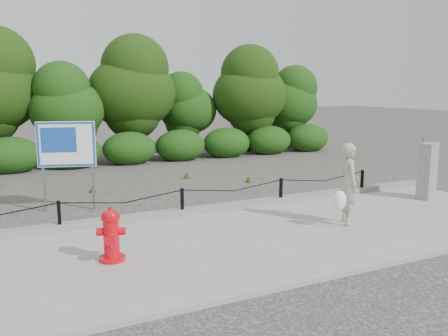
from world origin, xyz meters
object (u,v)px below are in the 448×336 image
at_px(pedestrian, 348,185).
at_px(advertising_sign, 66,148).
at_px(utility_cabinet, 427,171).
at_px(fire_hydrant, 111,235).

bearing_deg(pedestrian, advertising_sign, 75.65).
relative_size(pedestrian, utility_cabinet, 1.08).
xyz_separation_m(fire_hydrant, pedestrian, (4.70, -0.07, 0.38)).
bearing_deg(advertising_sign, pedestrian, -21.17).
distance_m(fire_hydrant, utility_cabinet, 7.98).
height_order(utility_cabinet, advertising_sign, advertising_sign).
height_order(fire_hydrant, utility_cabinet, utility_cabinet).
relative_size(pedestrian, advertising_sign, 0.80).
distance_m(fire_hydrant, pedestrian, 4.72).
relative_size(fire_hydrant, advertising_sign, 0.43).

